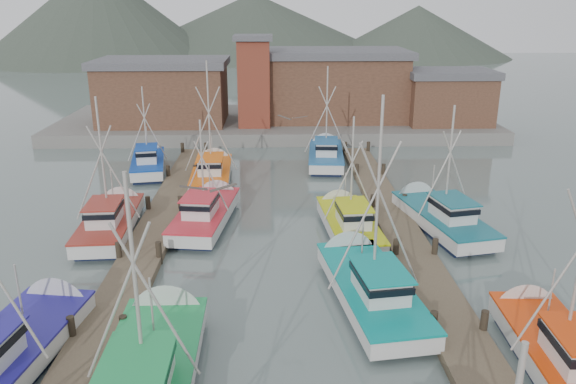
{
  "coord_description": "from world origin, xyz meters",
  "views": [
    {
      "loc": [
        -0.17,
        -20.92,
        12.54
      ],
      "look_at": [
        0.6,
        8.51,
        2.6
      ],
      "focal_mm": 35.0,
      "sensor_mm": 36.0,
      "label": 1
    }
  ],
  "objects_px": {
    "boat_8": "(207,212)",
    "boat_12": "(212,172)",
    "lookout_tower": "(254,81)",
    "boat_4": "(150,370)"
  },
  "relations": [
    {
      "from": "lookout_tower",
      "to": "boat_8",
      "type": "relative_size",
      "value": 0.97
    },
    {
      "from": "boat_8",
      "to": "boat_12",
      "type": "height_order",
      "value": "boat_12"
    },
    {
      "from": "boat_4",
      "to": "lookout_tower",
      "type": "bearing_deg",
      "value": 85.47
    },
    {
      "from": "boat_8",
      "to": "boat_12",
      "type": "bearing_deg",
      "value": 100.94
    },
    {
      "from": "boat_12",
      "to": "boat_4",
      "type": "bearing_deg",
      "value": -91.59
    },
    {
      "from": "boat_4",
      "to": "boat_8",
      "type": "height_order",
      "value": "boat_4"
    },
    {
      "from": "boat_8",
      "to": "boat_4",
      "type": "bearing_deg",
      "value": -83.95
    },
    {
      "from": "lookout_tower",
      "to": "boat_8",
      "type": "bearing_deg",
      "value": -95.55
    },
    {
      "from": "boat_8",
      "to": "boat_12",
      "type": "relative_size",
      "value": 0.92
    },
    {
      "from": "boat_8",
      "to": "boat_12",
      "type": "xyz_separation_m",
      "value": [
        -0.56,
        8.34,
        0.01
      ]
    }
  ]
}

